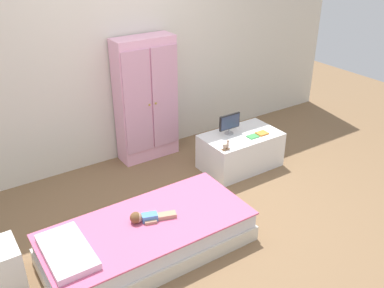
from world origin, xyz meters
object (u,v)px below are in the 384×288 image
Objects in this scene: doll at (144,217)px; tv_monitor at (230,123)px; wardrobe at (146,100)px; tv_stand at (240,151)px; rocking_horse_toy at (226,145)px; book_green at (253,136)px; bed at (148,237)px; book_orange at (262,133)px.

tv_monitor is (1.46, 0.74, 0.22)m from doll.
doll is 0.27× the size of wardrobe.
rocking_horse_toy reaches higher than tv_stand.
tv_monitor is (0.65, -0.72, -0.18)m from wardrobe.
doll is at bearing -162.03° from book_green.
wardrobe is 13.28× the size of rocking_horse_toy.
tv_stand reaches higher than bed.
book_green is 0.99× the size of book_orange.
book_green reaches higher than tv_stand.
tv_monitor is 2.16× the size of book_orange.
doll is 1.71m from book_green.
book_green is (0.42, 0.07, -0.04)m from rocking_horse_toy.
book_green is (0.17, -0.21, -0.13)m from tv_monitor.
tv_monitor is at bearing 47.56° from rocking_horse_toy.
book_green is (0.07, -0.12, 0.21)m from tv_stand.
book_green reaches higher than bed.
tv_monitor is at bearing 26.77° from doll.
tv_stand is at bearing 149.23° from book_orange.
tv_monitor reaches higher than book_orange.
book_green is at bearing 9.70° from rocking_horse_toy.
bed is 1.80m from wardrobe.
doll is at bearing -159.27° from rocking_horse_toy.
book_green is (1.63, 0.57, 0.27)m from bed.
bed is 0.19m from doll.
tv_stand is at bearing 118.89° from book_green.
rocking_horse_toy is at bearing -170.30° from book_green.
rocking_horse_toy is 0.88× the size of book_orange.
bed is at bearing -160.70° from book_green.
doll is 1.29m from rocking_horse_toy.
wardrobe is 1.22m from tv_stand.
bed is at bearing -88.71° from doll.
bed is 14.22× the size of book_orange.
tv_monitor is 2.47× the size of rocking_horse_toy.
tv_stand is (1.56, 0.69, 0.06)m from bed.
book_green is 0.13m from book_orange.
doll is at bearing -163.32° from book_orange.
bed is at bearing -118.44° from wardrobe.
wardrobe is (0.81, 1.46, 0.39)m from doll.
bed is at bearing -151.93° from tv_monitor.
doll is at bearing -153.23° from tv_monitor.
doll is 3.56× the size of rocking_horse_toy.
rocking_horse_toy reaches higher than bed.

